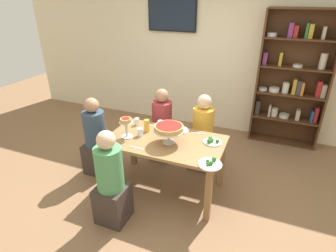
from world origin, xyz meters
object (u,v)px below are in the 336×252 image
bookshelf (293,80)px  diner_far_right (202,138)px  cutlery_knife_far (151,125)px  salad_plate_far_diner (212,141)px  cutlery_fork_near (198,133)px  beer_glass_amber_tall (147,126)px  dining_table (165,147)px  diner_far_left (162,130)px  diner_near_left (111,184)px  cutlery_fork_far (137,148)px  water_glass_clear_spare (140,132)px  salad_plate_spare (180,130)px  television (172,15)px  personal_pizza_stand (126,124)px  water_glass_clear_far (160,124)px  deep_dish_pizza_stand (169,129)px  salad_plate_near_diner (210,164)px  diner_head_west (96,142)px  water_glass_clear_near (137,122)px  cutlery_knife_near (106,142)px

bookshelf → diner_far_right: bearing=-130.1°
cutlery_knife_far → salad_plate_far_diner: bearing=168.7°
cutlery_fork_near → beer_glass_amber_tall: bearing=12.7°
dining_table → bookshelf: bookshelf is taller
dining_table → diner_far_left: (-0.34, 0.70, -0.15)m
diner_near_left → cutlery_fork_far: 0.51m
bookshelf → cutlery_fork_near: size_ratio=12.29×
bookshelf → water_glass_clear_spare: bookshelf is taller
salad_plate_spare → television: bearing=114.9°
personal_pizza_stand → water_glass_clear_far: size_ratio=2.50×
diner_near_left → deep_dish_pizza_stand: size_ratio=3.04×
salad_plate_near_diner → diner_far_right: bearing=109.6°
salad_plate_near_diner → cutlery_knife_far: bearing=147.6°
salad_plate_far_diner → cutlery_fork_near: bearing=142.8°
water_glass_clear_far → water_glass_clear_spare: size_ratio=0.99×
diner_head_west → salad_plate_far_diner: bearing=5.3°
cutlery_fork_near → cutlery_knife_far: (-0.67, -0.01, 0.00)m
diner_far_left → water_glass_clear_spare: (0.00, -0.72, 0.30)m
bookshelf → salad_plate_near_diner: bookshelf is taller
television → water_glass_clear_near: television is taller
water_glass_clear_spare → beer_glass_amber_tall: bearing=81.6°
diner_head_west → cutlery_fork_far: bearing=-20.5°
dining_table → television: television is taller
diner_head_west → beer_glass_amber_tall: 0.83m
diner_near_left → deep_dish_pizza_stand: diner_near_left is taller
salad_plate_far_diner → water_glass_clear_near: water_glass_clear_near is taller
dining_table → salad_plate_spare: 0.35m
deep_dish_pizza_stand → diner_head_west: bearing=177.8°
salad_plate_spare → cutlery_knife_near: bearing=-138.9°
deep_dish_pizza_stand → salad_plate_spare: 0.40m
diner_head_west → salad_plate_near_diner: size_ratio=4.45×
cutlery_fork_near → cutlery_knife_near: bearing=29.8°
diner_near_left → water_glass_clear_far: 1.09m
diner_near_left → cutlery_fork_far: bearing=-13.4°
diner_far_left → salad_plate_near_diner: size_ratio=4.45×
beer_glass_amber_tall → personal_pizza_stand: bearing=-123.9°
television → personal_pizza_stand: 2.50m
dining_table → bookshelf: size_ratio=0.66×
diner_far_right → cutlery_knife_near: (-0.95, -1.01, 0.25)m
personal_pizza_stand → water_glass_clear_spare: personal_pizza_stand is taller
bookshelf → cutlery_knife_far: bookshelf is taller
personal_pizza_stand → water_glass_clear_far: 0.51m
personal_pizza_stand → cutlery_knife_far: (0.14, 0.42, -0.18)m
dining_table → cutlery_knife_far: size_ratio=8.14×
water_glass_clear_spare → cutlery_knife_far: (-0.00, 0.33, -0.05)m
cutlery_fork_far → diner_head_west: bearing=161.3°
diner_far_left → cutlery_fork_far: (0.11, -1.01, 0.25)m
salad_plate_far_diner → salad_plate_spare: size_ratio=1.01×
beer_glass_amber_tall → water_glass_clear_spare: size_ratio=1.55×
salad_plate_far_diner → salad_plate_near_diner: bearing=-78.2°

